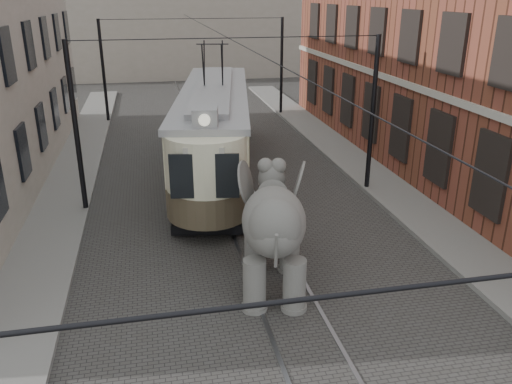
{
  "coord_description": "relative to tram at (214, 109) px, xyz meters",
  "views": [
    {
      "loc": [
        -3.07,
        -12.17,
        7.41
      ],
      "look_at": [
        -0.29,
        1.31,
        2.1
      ],
      "focal_mm": 36.45,
      "sensor_mm": 36.0,
      "label": 1
    }
  ],
  "objects": [
    {
      "name": "sidewalk_right",
      "position": [
        6.39,
        -9.66,
        -2.66
      ],
      "size": [
        2.0,
        60.0,
        0.15
      ],
      "primitive_type": "cube",
      "color": "slate",
      "rests_on": "ground"
    },
    {
      "name": "brick_building",
      "position": [
        11.39,
        -0.66,
        3.26
      ],
      "size": [
        8.0,
        26.0,
        12.0
      ],
      "primitive_type": "cube",
      "color": "brown",
      "rests_on": "ground"
    },
    {
      "name": "tram_rails",
      "position": [
        0.39,
        -9.66,
        -2.73
      ],
      "size": [
        1.54,
        80.0,
        0.02
      ],
      "primitive_type": null,
      "color": "slate",
      "rests_on": "ground"
    },
    {
      "name": "catenary",
      "position": [
        0.19,
        -4.66,
        0.26
      ],
      "size": [
        11.0,
        30.2,
        6.0
      ],
      "primitive_type": null,
      "color": "black",
      "rests_on": "ground"
    },
    {
      "name": "sidewalk_left",
      "position": [
        -6.11,
        -9.66,
        -2.66
      ],
      "size": [
        2.0,
        60.0,
        0.15
      ],
      "primitive_type": "cube",
      "color": "slate",
      "rests_on": "ground"
    },
    {
      "name": "elephant",
      "position": [
        0.19,
        -10.13,
        -1.21
      ],
      "size": [
        3.71,
        5.46,
        3.07
      ],
      "primitive_type": null,
      "rotation": [
        0.0,
        0.0,
        -0.2
      ],
      "color": "#62605B",
      "rests_on": "ground"
    },
    {
      "name": "tram",
      "position": [
        0.0,
        0.0,
        0.0
      ],
      "size": [
        5.12,
        14.09,
        5.48
      ],
      "primitive_type": null,
      "rotation": [
        0.0,
        0.0,
        -0.17
      ],
      "color": "beige",
      "rests_on": "ground"
    },
    {
      "name": "ground",
      "position": [
        0.39,
        -9.66,
        -2.74
      ],
      "size": [
        120.0,
        120.0,
        0.0
      ],
      "primitive_type": "plane",
      "color": "#3C3A37"
    }
  ]
}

